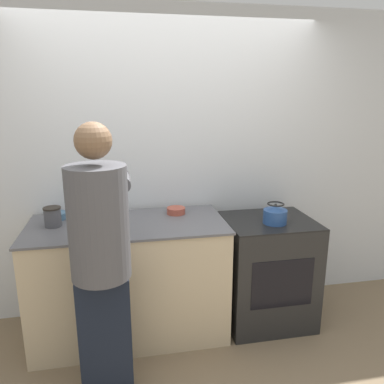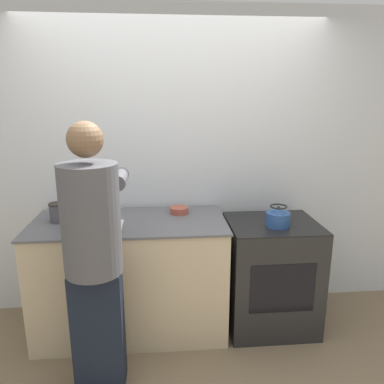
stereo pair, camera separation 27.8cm
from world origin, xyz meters
name	(u,v)px [view 2 (the right image)]	position (x,y,z in m)	size (l,w,h in m)	color
ground_plane	(181,351)	(0.00, 0.00, 0.00)	(12.00, 12.00, 0.00)	#7A664C
wall_back	(175,165)	(0.00, 0.76, 1.30)	(8.00, 0.05, 2.60)	silver
counter	(131,276)	(-0.38, 0.35, 0.47)	(1.51, 0.72, 0.94)	#C6B28E
oven	(270,274)	(0.76, 0.31, 0.45)	(0.71, 0.62, 0.90)	black
person	(94,252)	(-0.55, -0.25, 0.95)	(0.40, 0.64, 1.75)	black
cutting_board	(101,226)	(-0.57, 0.23, 0.95)	(0.31, 0.21, 0.02)	silver
knife	(99,224)	(-0.59, 0.24, 0.96)	(0.18, 0.11, 0.01)	silver
kettle	(278,218)	(0.77, 0.22, 0.97)	(0.19, 0.19, 0.17)	#284C8C
bowl_prep	(179,210)	(0.02, 0.51, 0.96)	(0.15, 0.15, 0.05)	#9E4738
bowl_mixing	(64,211)	(-0.92, 0.56, 0.96)	(0.15, 0.15, 0.05)	#426684
canister_jar	(58,212)	(-0.92, 0.38, 1.01)	(0.13, 0.13, 0.15)	#4C4C51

